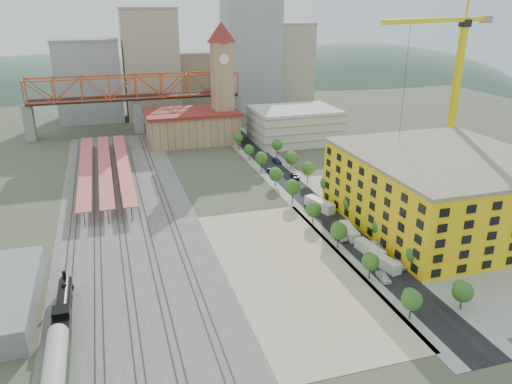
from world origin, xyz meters
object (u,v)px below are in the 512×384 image
object	(u,v)px
tower_crane	(453,69)
site_trailer_a	(384,262)
site_trailer_c	(349,231)
site_trailer_d	(320,205)
construction_building	(443,190)
car_0	(383,277)
locomotive	(63,309)
coach	(55,377)
site_trailer_b	(370,250)
clock_tower	(222,72)

from	to	relation	value
tower_crane	site_trailer_a	bearing A→B (deg)	-136.14
site_trailer_c	site_trailer_d	xyz separation A→B (m)	(0.00, 17.97, 0.17)
construction_building	car_0	distance (m)	37.10
tower_crane	site_trailer_c	bearing A→B (deg)	-149.16
locomotive	site_trailer_a	size ratio (longest dim) A/B	2.57
coach	site_trailer_c	distance (m)	75.32
tower_crane	site_trailer_b	distance (m)	68.33
site_trailer_b	coach	bearing A→B (deg)	-166.67
coach	site_trailer_b	distance (m)	70.88
clock_tower	site_trailer_c	distance (m)	103.93
coach	site_trailer_a	bearing A→B (deg)	16.68
locomotive	site_trailer_c	world-z (taller)	locomotive
tower_crane	site_trailer_c	size ratio (longest dim) A/B	6.57
site_trailer_b	tower_crane	bearing A→B (deg)	31.63
site_trailer_b	site_trailer_d	size ratio (longest dim) A/B	0.89
construction_building	locomotive	distance (m)	93.76
locomotive	site_trailer_b	world-z (taller)	locomotive
site_trailer_a	site_trailer_b	xyz separation A→B (m)	(0.00, 6.00, 0.02)
site_trailer_d	coach	bearing A→B (deg)	-157.46
site_trailer_a	clock_tower	bearing A→B (deg)	82.45
locomotive	site_trailer_d	xyz separation A→B (m)	(66.00, 34.62, -0.73)
site_trailer_d	car_0	bearing A→B (deg)	-111.19
site_trailer_d	car_0	xyz separation A→B (m)	(-3.00, -39.53, -0.59)
site_trailer_d	site_trailer_c	bearing A→B (deg)	-106.85
site_trailer_a	site_trailer_d	distance (m)	34.42
construction_building	locomotive	world-z (taller)	construction_building
coach	site_trailer_d	xyz separation A→B (m)	(66.00, 54.20, -1.77)
site_trailer_a	locomotive	bearing A→B (deg)	168.69
locomotive	tower_crane	distance (m)	124.25
clock_tower	car_0	xyz separation A→B (m)	(5.00, -121.47, -27.90)
site_trailer_a	site_trailer_b	world-z (taller)	site_trailer_b
tower_crane	car_0	size ratio (longest dim) A/B	12.48
coach	car_0	bearing A→B (deg)	13.11
construction_building	car_0	world-z (taller)	construction_building
site_trailer_a	site_trailer_c	distance (m)	16.46
tower_crane	site_trailer_d	size ratio (longest dim) A/B	5.75
clock_tower	tower_crane	xyz separation A→B (m)	(53.24, -72.89, 7.43)
coach	site_trailer_c	world-z (taller)	coach
clock_tower	site_trailer_d	world-z (taller)	clock_tower
clock_tower	site_trailer_d	size ratio (longest dim) A/B	5.11
construction_building	tower_crane	bearing A→B (deg)	54.63
clock_tower	construction_building	world-z (taller)	clock_tower
clock_tower	construction_building	xyz separation A→B (m)	(34.00, -99.99, -19.29)
construction_building	site_trailer_c	world-z (taller)	construction_building
clock_tower	site_trailer_b	world-z (taller)	clock_tower
tower_crane	clock_tower	bearing A→B (deg)	126.15
clock_tower	site_trailer_a	distance (m)	119.83
car_0	site_trailer_c	bearing A→B (deg)	85.62
tower_crane	car_0	bearing A→B (deg)	-134.80
locomotive	construction_building	bearing A→B (deg)	10.21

